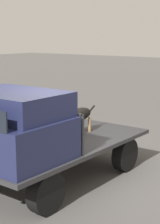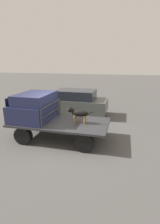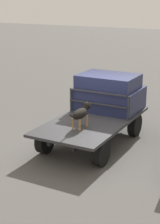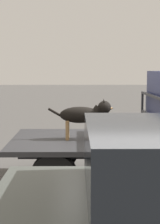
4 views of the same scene
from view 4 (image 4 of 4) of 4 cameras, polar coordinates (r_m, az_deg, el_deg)
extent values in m
plane|color=#514F4C|center=(6.74, 7.49, -10.60)|extent=(80.00, 80.00, 0.00)
cylinder|color=black|center=(7.45, -3.19, -6.00)|extent=(0.73, 0.24, 0.73)
cylinder|color=black|center=(5.73, -4.02, -9.88)|extent=(0.73, 0.24, 0.73)
cube|color=black|center=(6.94, 7.14, -4.84)|extent=(3.76, 0.10, 0.18)
cube|color=black|center=(6.23, 8.04, -6.18)|extent=(3.76, 0.10, 0.18)
cube|color=#2D2D30|center=(6.56, 7.58, -4.36)|extent=(4.08, 2.10, 0.08)
cube|color=#2D2D30|center=(7.50, 9.45, 0.22)|extent=(0.04, 0.04, 0.76)
cube|color=#2D2D30|center=(6.52, 10.98, 2.41)|extent=(0.04, 1.94, 0.04)
cube|color=#2D2D30|center=(6.55, 10.91, -0.72)|extent=(0.04, 1.94, 0.04)
cylinder|color=#9E7547|center=(6.53, 1.89, -2.54)|extent=(0.06, 0.06, 0.33)
cylinder|color=#9E7547|center=(6.32, 1.97, -2.84)|extent=(0.06, 0.06, 0.33)
cylinder|color=#9E7547|center=(6.53, -1.90, -2.54)|extent=(0.06, 0.06, 0.33)
cylinder|color=#9E7547|center=(6.32, -1.95, -2.85)|extent=(0.06, 0.06, 0.33)
ellipsoid|color=black|center=(6.38, 0.00, -0.44)|extent=(0.70, 0.28, 0.28)
sphere|color=#9E7547|center=(6.39, 1.71, -0.87)|extent=(0.13, 0.13, 0.13)
cylinder|color=black|center=(6.38, 2.65, 0.25)|extent=(0.20, 0.15, 0.19)
sphere|color=black|center=(6.39, 3.73, 0.70)|extent=(0.23, 0.23, 0.23)
cone|color=#9E7547|center=(6.40, 4.59, 0.55)|extent=(0.12, 0.12, 0.12)
cone|color=black|center=(6.44, 3.60, 1.61)|extent=(0.06, 0.08, 0.10)
cone|color=black|center=(6.31, 3.68, 1.51)|extent=(0.06, 0.08, 0.10)
cylinder|color=black|center=(6.39, -3.62, -0.19)|extent=(0.29, 0.04, 0.19)
camera|label=1|loc=(12.92, 29.75, 9.82)|focal=60.00mm
camera|label=2|loc=(13.13, -7.95, 12.03)|focal=28.00mm
camera|label=3|loc=(9.09, -81.52, 16.08)|focal=60.00mm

